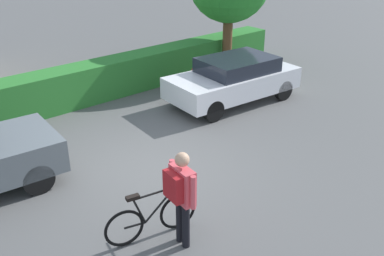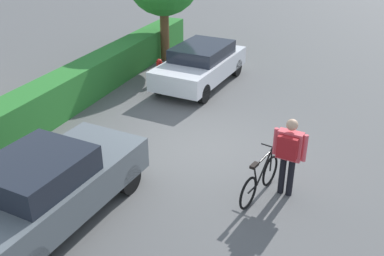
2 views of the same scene
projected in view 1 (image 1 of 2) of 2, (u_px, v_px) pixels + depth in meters
ground_plane at (155, 169)px, 9.51m from camera, size 60.00×60.00×0.00m
hedge_row at (58, 90)px, 12.34m from camera, size 16.63×0.90×1.10m
parked_car_far at (234, 79)px, 12.75m from camera, size 4.05×2.05×1.32m
bicycle at (152, 218)px, 7.32m from camera, size 1.63×0.56×0.93m
person_rider at (181, 191)px, 6.86m from camera, size 0.39×0.68×1.71m
fire_hydrant at (195, 79)px, 13.62m from camera, size 0.20×0.20×0.81m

